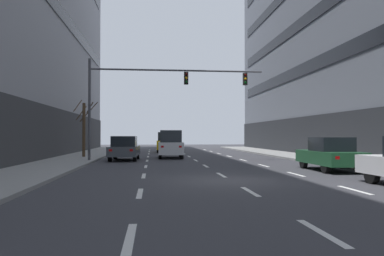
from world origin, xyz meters
The scene contains 33 objects.
ground_plane centered at (0.00, 0.00, 0.00)m, with size 120.00×120.00×0.00m, color #38383D.
lane_stripe_l1_s2 centered at (-3.38, -8.00, 0.00)m, with size 0.16×2.00×0.01m, color silver.
lane_stripe_l1_s3 centered at (-3.38, -3.00, 0.00)m, with size 0.16×2.00×0.01m, color silver.
lane_stripe_l1_s4 centered at (-3.38, 2.00, 0.00)m, with size 0.16×2.00×0.01m, color silver.
lane_stripe_l1_s5 centered at (-3.38, 7.00, 0.00)m, with size 0.16×2.00×0.01m, color silver.
lane_stripe_l1_s6 centered at (-3.38, 12.00, 0.00)m, with size 0.16×2.00×0.01m, color silver.
lane_stripe_l1_s7 centered at (-3.38, 17.00, 0.00)m, with size 0.16×2.00×0.01m, color silver.
lane_stripe_l1_s8 centered at (-3.38, 22.00, 0.00)m, with size 0.16×2.00×0.01m, color silver.
lane_stripe_l1_s9 centered at (-3.38, 27.00, 0.00)m, with size 0.16×2.00×0.01m, color silver.
lane_stripe_l1_s10 centered at (-3.38, 32.00, 0.00)m, with size 0.16×2.00×0.01m, color silver.
lane_stripe_l2_s2 centered at (0.00, -8.00, 0.00)m, with size 0.16×2.00×0.01m, color silver.
lane_stripe_l2_s3 centered at (0.00, -3.00, 0.00)m, with size 0.16×2.00×0.01m, color silver.
lane_stripe_l2_s4 centered at (0.00, 2.00, 0.00)m, with size 0.16×2.00×0.01m, color silver.
lane_stripe_l2_s5 centered at (0.00, 7.00, 0.00)m, with size 0.16×2.00×0.01m, color silver.
lane_stripe_l2_s6 centered at (0.00, 12.00, 0.00)m, with size 0.16×2.00×0.01m, color silver.
lane_stripe_l2_s7 centered at (0.00, 17.00, 0.00)m, with size 0.16×2.00×0.01m, color silver.
lane_stripe_l2_s8 centered at (0.00, 22.00, 0.00)m, with size 0.16×2.00×0.01m, color silver.
lane_stripe_l2_s9 centered at (0.00, 27.00, 0.00)m, with size 0.16×2.00×0.01m, color silver.
lane_stripe_l2_s10 centered at (0.00, 32.00, 0.00)m, with size 0.16×2.00×0.01m, color silver.
lane_stripe_l3_s3 centered at (3.38, -3.00, 0.00)m, with size 0.16×2.00×0.01m, color silver.
lane_stripe_l3_s4 centered at (3.38, 2.00, 0.00)m, with size 0.16×2.00×0.01m, color silver.
lane_stripe_l3_s5 centered at (3.38, 7.00, 0.00)m, with size 0.16×2.00×0.01m, color silver.
lane_stripe_l3_s6 centered at (3.38, 12.00, 0.00)m, with size 0.16×2.00×0.01m, color silver.
lane_stripe_l3_s7 centered at (3.38, 17.00, 0.00)m, with size 0.16×2.00×0.01m, color silver.
lane_stripe_l3_s8 centered at (3.38, 22.00, 0.00)m, with size 0.16×2.00×0.01m, color silver.
lane_stripe_l3_s9 centered at (3.38, 27.00, 0.00)m, with size 0.16×2.00×0.01m, color silver.
lane_stripe_l3_s10 centered at (3.38, 32.00, 0.00)m, with size 0.16×2.00×0.01m, color silver.
car_driving_0 centered at (-1.62, 15.07, 1.06)m, with size 1.95×4.46×2.14m.
taxi_driving_1 centered at (-1.67, 25.45, 1.04)m, with size 1.88×4.35×2.27m.
car_driving_2 centered at (-4.98, 12.65, 0.84)m, with size 2.03×4.59×1.70m.
car_parked_2 centered at (5.72, 3.50, 0.81)m, with size 1.92×4.43×1.65m.
traffic_signal_0 centered at (-3.03, 11.13, 4.92)m, with size 11.75×0.35×6.70m.
street_tree_1 centered at (-8.22, 15.16, 2.38)m, with size 1.74×1.33×4.38m.
Camera 1 is at (-3.00, -14.57, 1.73)m, focal length 35.72 mm.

